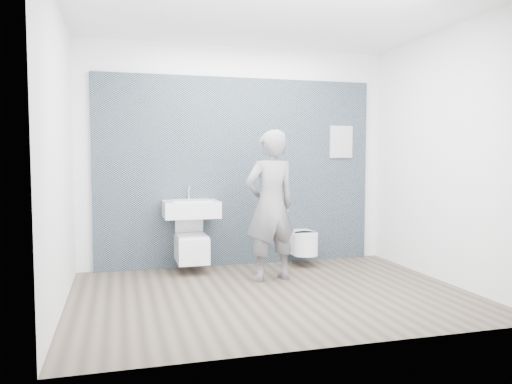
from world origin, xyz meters
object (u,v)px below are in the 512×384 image
object	(u,v)px
toilet_rounded	(303,243)
visitor	(270,206)
washbasin	(191,208)
toilet_square	(191,247)

from	to	relation	value
toilet_rounded	visitor	bearing A→B (deg)	-135.25
washbasin	toilet_square	distance (m)	0.47
washbasin	toilet_square	world-z (taller)	washbasin
visitor	washbasin	bearing A→B (deg)	-49.79
washbasin	visitor	size ratio (longest dim) A/B	0.39
washbasin	toilet_square	bearing A→B (deg)	-90.00
toilet_square	visitor	distance (m)	1.16
washbasin	toilet_rounded	xyz separation A→B (m)	(1.43, -0.02, -0.48)
washbasin	toilet_square	size ratio (longest dim) A/B	0.93
washbasin	toilet_rounded	world-z (taller)	washbasin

